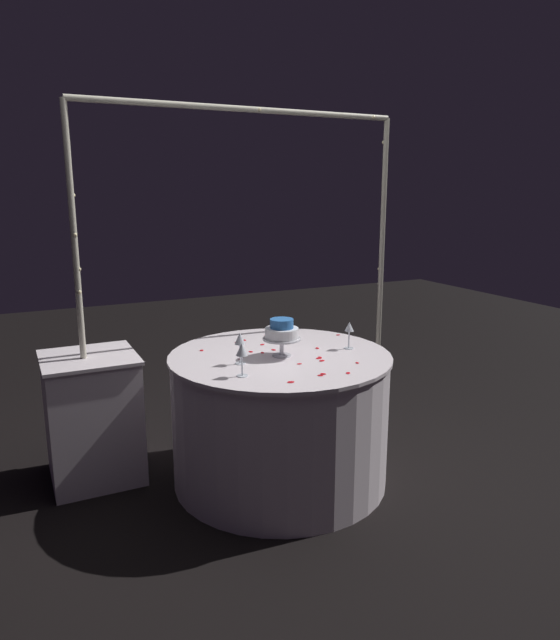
{
  "coord_description": "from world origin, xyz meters",
  "views": [
    {
      "loc": [
        -1.4,
        -2.89,
        1.72
      ],
      "look_at": [
        0.0,
        0.0,
        0.99
      ],
      "focal_mm": 32.1,
      "sensor_mm": 36.0,
      "label": 1
    }
  ],
  "objects_px": {
    "main_table": "(280,417)",
    "wine_glass_2": "(349,329)",
    "side_table": "(93,417)",
    "wine_glass_1": "(242,351)",
    "tiered_cake": "(282,332)",
    "wine_glass_0": "(240,340)",
    "decorative_arch": "(247,235)"
  },
  "relations": [
    {
      "from": "main_table",
      "to": "wine_glass_2",
      "type": "xyz_separation_m",
      "value": [
        0.43,
        -0.07,
        0.52
      ]
    },
    {
      "from": "decorative_arch",
      "to": "wine_glass_0",
      "type": "relative_size",
      "value": 12.49
    },
    {
      "from": "decorative_arch",
      "to": "wine_glass_1",
      "type": "xyz_separation_m",
      "value": [
        -0.35,
        -0.75,
        -0.53
      ]
    },
    {
      "from": "decorative_arch",
      "to": "side_table",
      "type": "xyz_separation_m",
      "value": [
        -1.01,
        0.04,
        -1.06
      ]
    },
    {
      "from": "side_table",
      "to": "wine_glass_2",
      "type": "distance_m",
      "value": 1.64
    },
    {
      "from": "decorative_arch",
      "to": "side_table",
      "type": "distance_m",
      "value": 1.46
    },
    {
      "from": "side_table",
      "to": "wine_glass_0",
      "type": "distance_m",
      "value": 1.07
    },
    {
      "from": "decorative_arch",
      "to": "wine_glass_1",
      "type": "bearing_deg",
      "value": -114.95
    },
    {
      "from": "wine_glass_0",
      "to": "tiered_cake",
      "type": "bearing_deg",
      "value": 7.22
    },
    {
      "from": "decorative_arch",
      "to": "wine_glass_1",
      "type": "height_order",
      "value": "decorative_arch"
    },
    {
      "from": "main_table",
      "to": "wine_glass_1",
      "type": "relative_size",
      "value": 7.38
    },
    {
      "from": "tiered_cake",
      "to": "wine_glass_0",
      "type": "relative_size",
      "value": 1.24
    },
    {
      "from": "decorative_arch",
      "to": "wine_glass_2",
      "type": "relative_size",
      "value": 13.39
    },
    {
      "from": "wine_glass_0",
      "to": "wine_glass_1",
      "type": "distance_m",
      "value": 0.22
    },
    {
      "from": "tiered_cake",
      "to": "wine_glass_1",
      "type": "relative_size",
      "value": 1.25
    },
    {
      "from": "main_table",
      "to": "tiered_cake",
      "type": "distance_m",
      "value": 0.54
    },
    {
      "from": "side_table",
      "to": "wine_glass_1",
      "type": "relative_size",
      "value": 4.38
    },
    {
      "from": "main_table",
      "to": "tiered_cake",
      "type": "xyz_separation_m",
      "value": [
        -0.01,
        -0.04,
        0.54
      ]
    },
    {
      "from": "decorative_arch",
      "to": "tiered_cake",
      "type": "distance_m",
      "value": 0.73
    },
    {
      "from": "decorative_arch",
      "to": "tiered_cake",
      "type": "xyz_separation_m",
      "value": [
        -0.01,
        -0.51,
        -0.52
      ]
    },
    {
      "from": "side_table",
      "to": "wine_glass_2",
      "type": "bearing_deg",
      "value": -21.94
    },
    {
      "from": "main_table",
      "to": "wine_glass_0",
      "type": "relative_size",
      "value": 7.34
    },
    {
      "from": "tiered_cake",
      "to": "decorative_arch",
      "type": "bearing_deg",
      "value": 89.42
    },
    {
      "from": "wine_glass_0",
      "to": "wine_glass_1",
      "type": "relative_size",
      "value": 1.01
    },
    {
      "from": "main_table",
      "to": "side_table",
      "type": "distance_m",
      "value": 1.13
    },
    {
      "from": "wine_glass_0",
      "to": "wine_glass_2",
      "type": "distance_m",
      "value": 0.71
    },
    {
      "from": "wine_glass_2",
      "to": "wine_glass_0",
      "type": "bearing_deg",
      "value": -179.84
    },
    {
      "from": "main_table",
      "to": "tiered_cake",
      "type": "bearing_deg",
      "value": -99.91
    },
    {
      "from": "tiered_cake",
      "to": "wine_glass_1",
      "type": "height_order",
      "value": "tiered_cake"
    },
    {
      "from": "decorative_arch",
      "to": "wine_glass_0",
      "type": "xyz_separation_m",
      "value": [
        -0.28,
        -0.54,
        -0.53
      ]
    },
    {
      "from": "wine_glass_0",
      "to": "wine_glass_2",
      "type": "relative_size",
      "value": 1.07
    },
    {
      "from": "wine_glass_0",
      "to": "side_table",
      "type": "bearing_deg",
      "value": 141.48
    }
  ]
}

